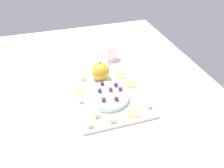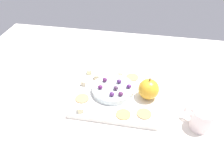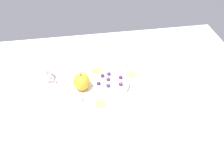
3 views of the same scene
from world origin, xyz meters
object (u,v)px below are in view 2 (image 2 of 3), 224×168
at_px(cheese_cube_2, 81,109).
at_px(grape_6, 105,79).
at_px(cheese_cube_4, 96,77).
at_px(cracker_3, 123,114).
at_px(grape_4, 121,94).
at_px(cup, 201,119).
at_px(grape_0, 100,87).
at_px(grape_1, 112,94).
at_px(cheese_cube_0, 120,74).
at_px(cheese_cube_3, 152,83).
at_px(cracker_2, 82,98).
at_px(serving_dish, 113,89).
at_px(cracker_1, 132,77).
at_px(grape_2, 118,82).
at_px(grape_5, 129,86).
at_px(grape_3, 116,88).
at_px(apple_whole, 149,89).
at_px(cheese_cube_1, 84,83).
at_px(cheese_cube_5, 89,72).
at_px(cracker_0, 144,114).

relative_size(cheese_cube_2, grape_6, 1.08).
distance_m(cheese_cube_4, cracker_3, 0.23).
relative_size(grape_4, cup, 0.20).
relative_size(grape_0, grape_1, 1.00).
height_order(cheese_cube_0, cheese_cube_3, same).
bearing_deg(cracker_3, cracker_2, -17.77).
xyz_separation_m(serving_dish, cracker_1, (-0.06, -0.10, -0.01)).
height_order(grape_2, grape_5, grape_2).
xyz_separation_m(grape_2, grape_3, (0.00, 0.04, -0.00)).
height_order(apple_whole, cheese_cube_1, apple_whole).
distance_m(grape_1, grape_3, 0.04).
bearing_deg(grape_6, grape_3, 137.92).
distance_m(grape_0, grape_6, 0.05).
xyz_separation_m(cracker_1, cup, (-0.26, 0.21, 0.02)).
height_order(grape_3, grape_5, grape_3).
height_order(grape_3, grape_6, grape_6).
height_order(cracker_1, grape_1, grape_1).
height_order(apple_whole, cheese_cube_5, apple_whole).
height_order(serving_dish, cup, cup).
xyz_separation_m(cracker_1, grape_3, (0.05, 0.12, 0.03)).
bearing_deg(cracker_2, grape_4, -172.23).
xyz_separation_m(cracker_0, grape_1, (0.13, -0.05, 0.03)).
height_order(cheese_cube_4, grape_4, grape_4).
bearing_deg(cheese_cube_2, grape_0, -113.65).
bearing_deg(cheese_cube_5, cracker_0, 141.65).
bearing_deg(cracker_3, cheese_cube_1, -36.92).
xyz_separation_m(apple_whole, cheese_cube_2, (0.23, 0.12, -0.03)).
bearing_deg(grape_1, grape_0, -32.54).
relative_size(apple_whole, grape_5, 4.14).
relative_size(cheese_cube_2, cheese_cube_4, 1.00).
bearing_deg(cheese_cube_0, cheese_cube_5, 2.90).
distance_m(cracker_0, grape_2, 0.17).
relative_size(grape_2, grape_4, 1.00).
bearing_deg(cheese_cube_5, grape_5, 152.99).
height_order(cheese_cube_5, grape_0, grape_0).
xyz_separation_m(cracker_1, grape_0, (0.11, 0.12, 0.03)).
relative_size(cracker_2, grape_3, 2.76).
distance_m(cheese_cube_4, grape_5, 0.16).
xyz_separation_m(apple_whole, cheese_cube_1, (0.26, -0.03, -0.03)).
height_order(grape_0, grape_5, same).
bearing_deg(cup, cheese_cube_4, -23.29).
relative_size(serving_dish, cracker_2, 3.15).
distance_m(cracker_3, grape_2, 0.15).
distance_m(cracker_1, grape_1, 0.17).
height_order(serving_dish, apple_whole, apple_whole).
bearing_deg(grape_0, grape_6, -98.82).
bearing_deg(cheese_cube_1, cheese_cube_3, -170.17).
relative_size(cheese_cube_1, grape_2, 1.08).
distance_m(cheese_cube_5, grape_0, 0.14).
relative_size(cracker_1, cup, 0.56).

